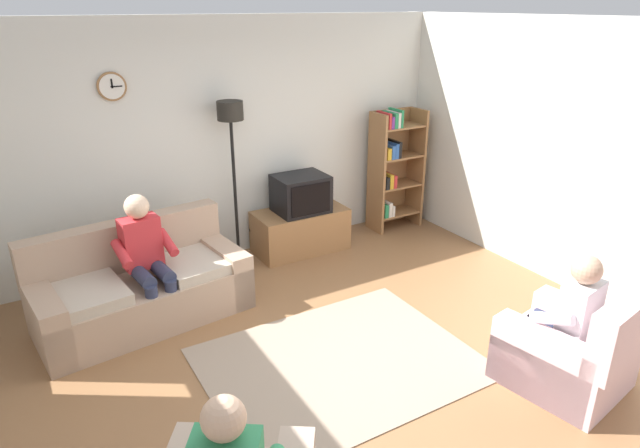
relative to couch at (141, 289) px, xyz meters
The scene contains 12 objects.
ground_plane 2.05m from the couch, 53.28° to the right, with size 12.00×12.00×0.00m, color #8C603D.
back_wall_assembly 1.90m from the couch, 40.51° to the left, with size 6.20×0.17×2.70m.
right_wall 4.51m from the couch, 21.76° to the right, with size 0.12×5.80×2.70m, color silver.
couch is the anchor object (origin of this frame).
tv_stand 2.13m from the couch, 17.08° to the left, with size 1.10×0.56×0.51m.
tv 2.16m from the couch, 16.45° to the left, with size 0.60×0.49×0.44m.
bookshelf 3.55m from the couch, 11.47° to the left, with size 0.68×0.36×1.59m.
floor_lamp 1.85m from the couch, 29.74° to the left, with size 0.28×0.28×1.85m.
armchair_near_bookshelf 3.75m from the couch, 45.56° to the right, with size 0.94×1.01×0.90m.
area_rug 2.00m from the couch, 51.47° to the right, with size 2.20×1.70×0.01m, color gray.
person_on_couch 0.41m from the couch, 59.21° to the right, with size 0.55×0.57×1.24m.
person_in_right_armchair 3.69m from the couch, 44.77° to the right, with size 0.56×0.58×1.12m.
Camera 1 is at (-2.06, -3.15, 2.81)m, focal length 30.85 mm.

